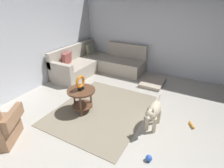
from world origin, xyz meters
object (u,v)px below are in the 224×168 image
at_px(side_table, 82,95).
at_px(torus_sculpture, 80,82).
at_px(dog_toy_ball, 149,158).
at_px(dog_toy_rope, 192,125).
at_px(dog_bed_mat, 153,83).
at_px(sectional_couch, 97,64).
at_px(dog, 154,112).

bearing_deg(side_table, torus_sculpture, 0.00).
height_order(side_table, dog_toy_ball, side_table).
distance_m(side_table, dog_toy_ball, 1.87).
height_order(torus_sculpture, dog_toy_rope, torus_sculpture).
xyz_separation_m(dog_bed_mat, dog_toy_rope, (-1.45, -1.24, -0.02)).
distance_m(torus_sculpture, dog_toy_ball, 1.94).
height_order(sectional_couch, dog_toy_ball, sectional_couch).
xyz_separation_m(side_table, dog_toy_rope, (0.61, -2.22, -0.39)).
bearing_deg(dog_bed_mat, dog_toy_ball, -164.17).
relative_size(dog_toy_ball, dog_toy_rope, 0.53).
bearing_deg(dog_toy_ball, torus_sculpture, 71.10).
bearing_deg(dog_bed_mat, dog_toy_rope, -139.45).
distance_m(dog, dog_toy_rope, 0.87).
height_order(dog_bed_mat, dog, dog).
xyz_separation_m(dog_toy_ball, dog_toy_rope, (1.21, -0.49, -0.03)).
xyz_separation_m(dog_bed_mat, dog_toy_ball, (-2.66, -0.75, 0.01)).
height_order(dog_bed_mat, dog_toy_rope, dog_bed_mat).
bearing_deg(dog, side_table, 7.01).
bearing_deg(dog_toy_ball, dog_bed_mat, 15.83).
distance_m(torus_sculpture, dog, 1.58).
bearing_deg(dog_toy_rope, sectional_couch, 65.41).
bearing_deg(dog, dog_toy_ball, 103.56).
distance_m(side_table, dog_bed_mat, 2.31).
bearing_deg(sectional_couch, dog_toy_rope, -114.59).
xyz_separation_m(torus_sculpture, dog_toy_ball, (-0.59, -1.73, -0.66)).
xyz_separation_m(side_table, dog_bed_mat, (2.07, -0.98, -0.37)).
bearing_deg(dog_toy_rope, torus_sculpture, 105.47).
height_order(side_table, dog, dog).
distance_m(side_table, torus_sculpture, 0.29).
xyz_separation_m(side_table, torus_sculpture, (0.00, 0.00, 0.29)).
relative_size(sectional_couch, dog_toy_ball, 21.66).
bearing_deg(dog_toy_rope, side_table, 105.47).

